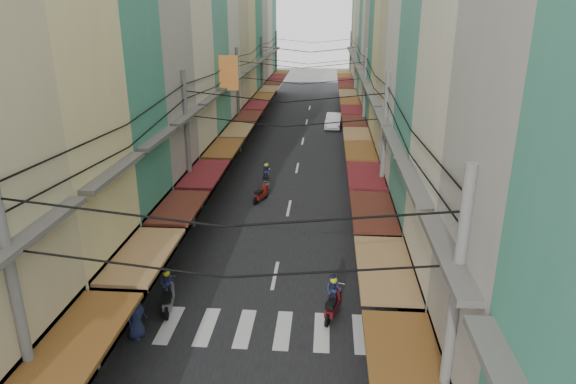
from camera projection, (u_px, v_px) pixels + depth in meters
The scene contains 15 objects.
ground at pixel (279, 255), 24.23m from camera, with size 160.00×160.00×0.00m, color slate.
road at pixel (302, 147), 42.99m from camera, with size 10.00×80.00×0.02m, color black.
sidewalk_left at pixel (225, 145), 43.46m from camera, with size 3.00×80.00×0.06m, color slate.
sidewalk_right at pixel (380, 148), 42.51m from camera, with size 3.00×80.00×0.06m, color slate.
crosswalk at pixel (264, 329), 18.60m from camera, with size 7.55×2.40×0.01m.
building_row_left at pixel (191, 26), 37.04m from camera, with size 7.80×67.67×23.70m.
building_row_right at pixel (413, 32), 35.90m from camera, with size 7.80×68.98×22.59m.
utility_poles at pixel (299, 74), 36.09m from camera, with size 10.20×66.13×8.20m.
white_car at pixel (334, 128), 49.97m from camera, with size 4.87×1.91×1.72m, color white.
bicycle at pixel (405, 291), 21.16m from camera, with size 0.55×1.45×1.00m, color black.
moving_scooters at pixel (271, 228), 25.82m from camera, with size 8.03×15.98×1.88m.
parked_scooters at pixel (383, 298), 19.73m from camera, with size 13.27×11.63×1.01m.
pedestrians at pixel (190, 225), 25.05m from camera, with size 13.48×20.72×2.20m.
market_umbrella at pixel (443, 236), 20.74m from camera, with size 2.48×2.48×2.61m.
traffic_sign at pixel (386, 222), 22.38m from camera, with size 0.10×0.66×3.02m.
Camera 1 is at (2.10, -21.70, 11.00)m, focal length 32.00 mm.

